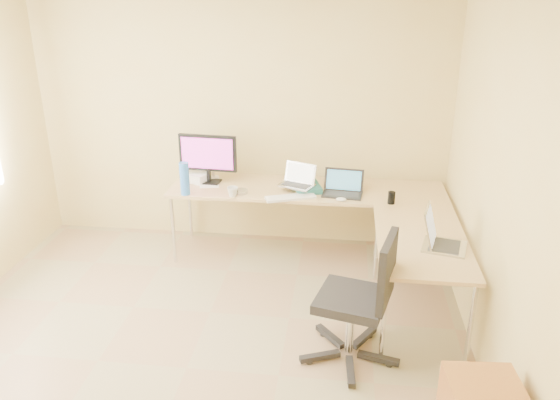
# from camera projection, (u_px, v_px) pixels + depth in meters

# --- Properties ---
(floor) EXTENTS (4.50, 4.50, 0.00)m
(floor) POSITION_uv_depth(u_px,v_px,m) (187.00, 368.00, 3.99)
(floor) COLOR #9F7D5A
(floor) RESTS_ON ground
(wall_back) EXTENTS (4.50, 0.00, 4.50)m
(wall_back) POSITION_uv_depth(u_px,v_px,m) (240.00, 119.00, 5.58)
(wall_back) COLOR #E1CE88
(wall_back) RESTS_ON ground
(wall_right) EXTENTS (0.00, 4.50, 4.50)m
(wall_right) POSITION_uv_depth(u_px,v_px,m) (517.00, 219.00, 3.27)
(wall_right) COLOR #E1CE88
(wall_right) RESTS_ON ground
(desk_main) EXTENTS (2.65, 0.70, 0.73)m
(desk_main) POSITION_uv_depth(u_px,v_px,m) (307.00, 222.00, 5.48)
(desk_main) COLOR tan
(desk_main) RESTS_ON ground
(desk_return) EXTENTS (0.70, 1.30, 0.73)m
(desk_return) POSITION_uv_depth(u_px,v_px,m) (417.00, 279.00, 4.45)
(desk_return) COLOR tan
(desk_return) RESTS_ON ground
(monitor) EXTENTS (0.59, 0.23, 0.49)m
(monitor) POSITION_uv_depth(u_px,v_px,m) (208.00, 159.00, 5.40)
(monitor) COLOR black
(monitor) RESTS_ON desk_main
(book_stack) EXTENTS (0.31, 0.37, 0.05)m
(book_stack) POSITION_uv_depth(u_px,v_px,m) (307.00, 187.00, 5.30)
(book_stack) COLOR #1E5C59
(book_stack) RESTS_ON desk_main
(laptop_center) EXTENTS (0.39, 0.35, 0.21)m
(laptop_center) POSITION_uv_depth(u_px,v_px,m) (297.00, 176.00, 5.21)
(laptop_center) COLOR #A7A7A7
(laptop_center) RESTS_ON desk_main
(laptop_black) EXTENTS (0.39, 0.31, 0.23)m
(laptop_black) POSITION_uv_depth(u_px,v_px,m) (343.00, 183.00, 5.13)
(laptop_black) COLOR black
(laptop_black) RESTS_ON desk_main
(keyboard) EXTENTS (0.48, 0.29, 0.02)m
(keyboard) POSITION_uv_depth(u_px,v_px,m) (291.00, 197.00, 5.09)
(keyboard) COLOR silver
(keyboard) RESTS_ON desk_main
(mouse) EXTENTS (0.10, 0.07, 0.03)m
(mouse) POSITION_uv_depth(u_px,v_px,m) (341.00, 199.00, 5.02)
(mouse) COLOR white
(mouse) RESTS_ON desk_main
(mug) EXTENTS (0.12, 0.12, 0.09)m
(mug) POSITION_uv_depth(u_px,v_px,m) (233.00, 192.00, 5.13)
(mug) COLOR silver
(mug) RESTS_ON desk_main
(cd_stack) EXTENTS (0.16, 0.16, 0.03)m
(cd_stack) POSITION_uv_depth(u_px,v_px,m) (241.00, 192.00, 5.21)
(cd_stack) COLOR silver
(cd_stack) RESTS_ON desk_main
(water_bottle) EXTENTS (0.10, 0.10, 0.31)m
(water_bottle) POSITION_uv_depth(u_px,v_px,m) (185.00, 179.00, 5.13)
(water_bottle) COLOR blue
(water_bottle) RESTS_ON desk_main
(papers) EXTENTS (0.23, 0.29, 0.01)m
(papers) POSITION_uv_depth(u_px,v_px,m) (210.00, 183.00, 5.46)
(papers) COLOR white
(papers) RESTS_ON desk_main
(white_box) EXTENTS (0.30, 0.26, 0.09)m
(white_box) POSITION_uv_depth(u_px,v_px,m) (196.00, 177.00, 5.51)
(white_box) COLOR white
(white_box) RESTS_ON desk_main
(desk_fan) EXTENTS (0.30, 0.30, 0.31)m
(desk_fan) POSITION_uv_depth(u_px,v_px,m) (213.00, 164.00, 5.54)
(desk_fan) COLOR silver
(desk_fan) RESTS_ON desk_main
(black_cup) EXTENTS (0.08, 0.08, 0.11)m
(black_cup) POSITION_uv_depth(u_px,v_px,m) (391.00, 198.00, 4.96)
(black_cup) COLOR black
(black_cup) RESTS_ON desk_main
(laptop_return) EXTENTS (0.43, 0.37, 0.25)m
(laptop_return) POSITION_uv_depth(u_px,v_px,m) (446.00, 233.00, 4.12)
(laptop_return) COLOR #B9B9B9
(laptop_return) RESTS_ON desk_return
(office_chair) EXTENTS (0.75, 0.75, 1.02)m
(office_chair) POSITION_uv_depth(u_px,v_px,m) (352.00, 299.00, 3.94)
(office_chair) COLOR black
(office_chair) RESTS_ON ground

